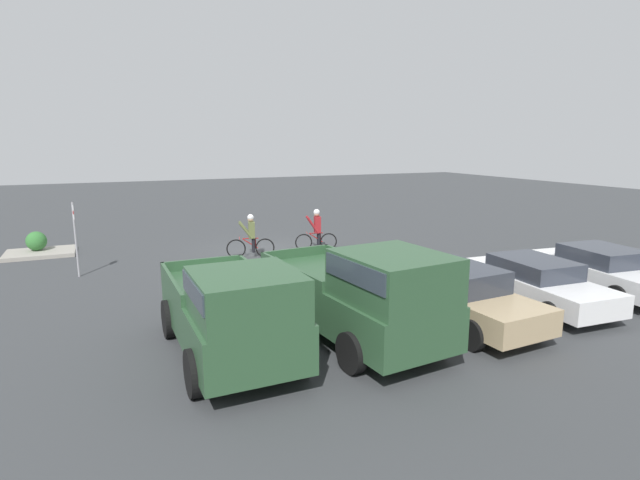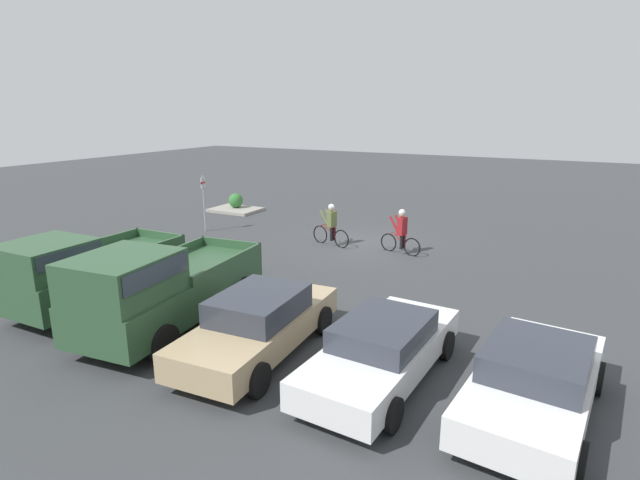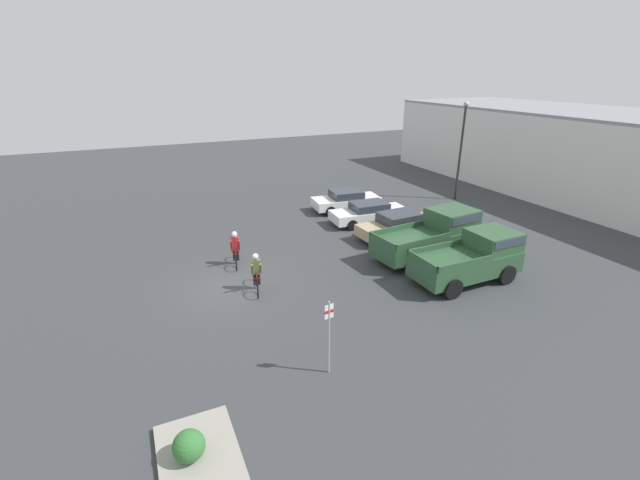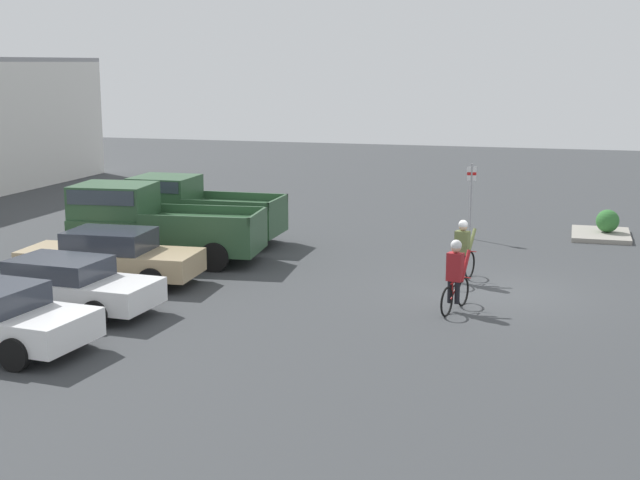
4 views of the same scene
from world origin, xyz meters
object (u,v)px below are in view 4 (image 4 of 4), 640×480
Objects in this scene: sedan_1 at (60,284)px; fire_lane_sign at (471,194)px; pickup_truck_0 at (151,222)px; cyclist_1 at (455,274)px; sedan_2 at (111,256)px; pickup_truck_1 at (195,209)px; cyclist_0 at (462,251)px; shrub at (608,221)px.

fire_lane_sign is at bearing -35.35° from sedan_1.
pickup_truck_0 is 3.27× the size of cyclist_1.
fire_lane_sign is at bearing -55.37° from pickup_truck_0.
pickup_truck_1 is (5.59, 0.05, 0.39)m from sedan_2.
shrub is at bearing -27.04° from cyclist_0.
cyclist_0 is 8.57m from shrub.
cyclist_1 is 11.10m from shrub.
sedan_1 is at bearing -178.00° from pickup_truck_1.
pickup_truck_0 is 15.00m from shrub.
pickup_truck_1 is 1.95× the size of fire_lane_sign.
sedan_1 is at bearing -174.99° from sedan_2.
cyclist_1 reaches higher than shrub.
sedan_1 is 5.59m from pickup_truck_0.
pickup_truck_0 reaches higher than sedan_2.
sedan_2 is 9.25m from cyclist_0.
pickup_truck_1 is at bearing 110.13° from shrub.
shrub is at bearing -19.53° from cyclist_1.
sedan_2 is 0.99× the size of pickup_truck_1.
fire_lane_sign is at bearing 4.52° from cyclist_0.
pickup_truck_1 reaches higher than cyclist_0.
sedan_2 is 2.64× the size of cyclist_0.
pickup_truck_1 reaches higher than shrub.
shrub is at bearing -69.76° from fire_lane_sign.
sedan_1 is 10.20m from cyclist_0.
sedan_1 is at bearing 122.36° from cyclist_0.
pickup_truck_0 is 9.69m from cyclist_1.
sedan_2 is 5.61m from pickup_truck_1.
cyclist_1 is at bearing 160.47° from shrub.
cyclist_1 reaches higher than sedan_2.
shrub is (7.54, -12.95, -0.62)m from pickup_truck_0.
pickup_truck_1 is at bearing 110.07° from fire_lane_sign.
pickup_truck_1 reaches higher than cyclist_1.
cyclist_1 reaches higher than cyclist_0.
shrub is at bearing -51.11° from sedan_2.
cyclist_1 is 8.90m from fire_lane_sign.
pickup_truck_0 is at bearing 89.44° from cyclist_0.
cyclist_0 is at bearing -175.48° from fire_lane_sign.
pickup_truck_1 is 6.36× the size of shrub.
cyclist_0 is 0.73× the size of fire_lane_sign.
pickup_truck_1 is at bearing 71.76° from cyclist_0.
sedan_1 is 9.18m from cyclist_1.
cyclist_0 is at bearing -108.24° from pickup_truck_1.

